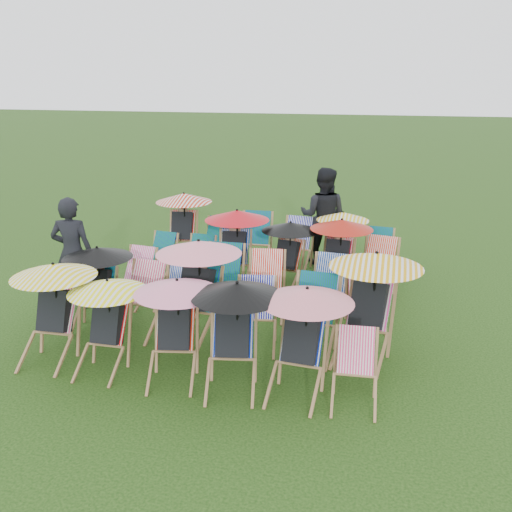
% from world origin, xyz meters
% --- Properties ---
extents(ground, '(100.00, 100.00, 0.00)m').
position_xyz_m(ground, '(0.00, 0.00, 0.00)').
color(ground, black).
rests_on(ground, ground).
extents(deckchair_0, '(1.10, 1.16, 1.31)m').
position_xyz_m(deckchair_0, '(-2.05, -2.11, 0.69)').
color(deckchair_0, '#976F46').
rests_on(deckchair_0, ground).
extents(deckchair_1, '(1.01, 1.04, 1.19)m').
position_xyz_m(deckchair_1, '(-1.24, -2.21, 0.63)').
color(deckchair_1, '#976F46').
rests_on(deckchair_1, ground).
extents(deckchair_2, '(1.07, 1.17, 1.27)m').
position_xyz_m(deckchair_2, '(-0.29, -2.19, 0.67)').
color(deckchair_2, '#976F46').
rests_on(deckchair_2, ground).
extents(deckchair_3, '(1.11, 1.21, 1.32)m').
position_xyz_m(deckchair_3, '(0.47, -2.23, 0.69)').
color(deckchair_3, '#976F46').
rests_on(deckchair_3, ground).
extents(deckchair_4, '(1.10, 1.16, 1.31)m').
position_xyz_m(deckchair_4, '(1.27, -2.19, 0.69)').
color(deckchair_4, '#976F46').
rests_on(deckchair_4, ground).
extents(deckchair_5, '(0.59, 0.78, 0.82)m').
position_xyz_m(deckchair_5, '(1.93, -2.25, 0.41)').
color(deckchair_5, '#976F46').
rests_on(deckchair_5, ground).
extents(deckchair_6, '(1.03, 1.11, 1.23)m').
position_xyz_m(deckchair_6, '(-2.01, -1.04, 0.65)').
color(deckchair_6, '#976F46').
rests_on(deckchair_6, ground).
extents(deckchair_7, '(0.69, 0.94, 0.98)m').
position_xyz_m(deckchair_7, '(-1.31, -1.03, 0.49)').
color(deckchair_7, '#976F46').
rests_on(deckchair_7, ground).
extents(deckchair_8, '(1.21, 1.29, 1.44)m').
position_xyz_m(deckchair_8, '(-0.46, -1.04, 0.76)').
color(deckchair_8, '#976F46').
rests_on(deckchair_8, ground).
extents(deckchair_9, '(0.74, 0.93, 0.91)m').
position_xyz_m(deckchair_9, '(0.47, -1.09, 0.46)').
color(deckchair_9, '#976F46').
rests_on(deckchair_9, ground).
extents(deckchair_10, '(0.74, 0.99, 1.03)m').
position_xyz_m(deckchair_10, '(1.25, -1.12, 0.51)').
color(deckchair_10, '#976F46').
rests_on(deckchair_10, ground).
extents(deckchair_11, '(1.23, 1.31, 1.45)m').
position_xyz_m(deckchair_11, '(1.98, -1.08, 0.77)').
color(deckchair_11, '#976F46').
rests_on(deckchair_11, ground).
extents(deckchair_12, '(0.67, 0.87, 0.88)m').
position_xyz_m(deckchair_12, '(-1.91, -0.00, 0.44)').
color(deckchair_12, '#976F46').
rests_on(deckchair_12, ground).
extents(deckchair_13, '(0.59, 0.81, 0.86)m').
position_xyz_m(deckchair_13, '(-1.16, 0.05, 0.43)').
color(deckchair_13, '#976F46').
rests_on(deckchair_13, ground).
extents(deckchair_14, '(0.69, 0.95, 1.01)m').
position_xyz_m(deckchair_14, '(-0.40, 0.05, 0.51)').
color(deckchair_14, '#976F46').
rests_on(deckchair_14, ground).
extents(deckchair_15, '(0.75, 0.96, 0.96)m').
position_xyz_m(deckchair_15, '(0.34, 0.05, 0.48)').
color(deckchair_15, '#976F46').
rests_on(deckchair_15, ground).
extents(deckchair_16, '(0.68, 0.91, 0.94)m').
position_xyz_m(deckchair_16, '(1.32, 0.13, 0.47)').
color(deckchair_16, '#976F46').
rests_on(deckchair_16, ground).
extents(deckchair_17, '(0.76, 0.95, 0.93)m').
position_xyz_m(deckchair_17, '(1.91, 0.01, 0.46)').
color(deckchair_17, '#976F46').
rests_on(deckchair_17, ground).
extents(deckchair_18, '(0.64, 0.83, 0.83)m').
position_xyz_m(deckchair_18, '(-1.96, 1.14, 0.42)').
color(deckchair_18, '#976F46').
rests_on(deckchair_18, ground).
extents(deckchair_19, '(0.60, 0.80, 0.83)m').
position_xyz_m(deckchair_19, '(-1.20, 1.14, 0.42)').
color(deckchair_19, '#976F46').
rests_on(deckchair_19, ground).
extents(deckchair_20, '(1.15, 1.24, 1.37)m').
position_xyz_m(deckchair_20, '(-0.50, 1.20, 0.72)').
color(deckchair_20, '#976F46').
rests_on(deckchair_20, ground).
extents(deckchair_21, '(1.01, 1.08, 1.20)m').
position_xyz_m(deckchair_21, '(0.43, 1.26, 0.63)').
color(deckchair_21, '#976F46').
rests_on(deckchair_21, ground).
extents(deckchair_22, '(1.09, 1.15, 1.29)m').
position_xyz_m(deckchair_22, '(1.32, 1.30, 0.68)').
color(deckchair_22, '#976F46').
rests_on(deckchair_22, ground).
extents(deckchair_23, '(0.78, 0.99, 0.97)m').
position_xyz_m(deckchair_23, '(2.01, 1.27, 0.48)').
color(deckchair_23, '#976F46').
rests_on(deckchair_23, ground).
extents(deckchair_24, '(1.15, 1.23, 1.36)m').
position_xyz_m(deckchair_24, '(-1.97, 2.44, 0.72)').
color(deckchair_24, '#976F46').
rests_on(deckchair_24, ground).
extents(deckchair_25, '(0.63, 0.84, 0.87)m').
position_xyz_m(deckchair_25, '(-1.28, 2.40, 0.43)').
color(deckchair_25, '#976F46').
rests_on(deckchair_25, ground).
extents(deckchair_26, '(0.73, 0.97, 1.02)m').
position_xyz_m(deckchair_26, '(-0.43, 2.40, 0.51)').
color(deckchair_26, '#976F46').
rests_on(deckchair_26, ground).
extents(deckchair_27, '(0.71, 0.94, 0.97)m').
position_xyz_m(deckchair_27, '(0.40, 2.37, 0.48)').
color(deckchair_27, '#976F46').
rests_on(deckchair_27, ground).
extents(deckchair_28, '(0.99, 1.04, 1.18)m').
position_xyz_m(deckchair_28, '(1.26, 2.33, 0.62)').
color(deckchair_28, '#976F46').
rests_on(deckchair_28, ground).
extents(deckchair_29, '(0.65, 0.86, 0.88)m').
position_xyz_m(deckchair_29, '(1.98, 2.28, 0.44)').
color(deckchair_29, '#976F46').
rests_on(deckchair_29, ground).
extents(person_left, '(0.74, 0.55, 1.83)m').
position_xyz_m(person_left, '(-2.74, -0.39, 0.92)').
color(person_left, black).
rests_on(person_left, ground).
extents(person_rear, '(0.99, 0.79, 1.94)m').
position_xyz_m(person_rear, '(0.87, 2.88, 0.97)').
color(person_rear, black).
rests_on(person_rear, ground).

